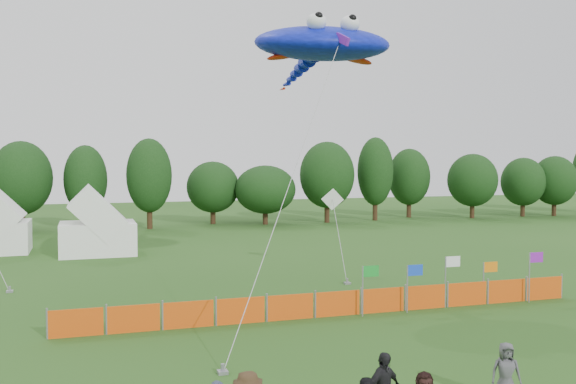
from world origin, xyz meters
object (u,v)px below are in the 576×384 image
object	(u,v)px
barrier_fence	(337,304)
tent_right	(98,228)
stingray_kite	(320,46)
spectator_e	(506,372)

from	to	relation	value
barrier_fence	tent_right	bearing A→B (deg)	113.56
stingray_kite	tent_right	bearing A→B (deg)	123.51
spectator_e	barrier_fence	bearing A→B (deg)	115.59
tent_right	barrier_fence	world-z (taller)	tent_right
barrier_fence	stingray_kite	xyz separation A→B (m)	(1.14, 5.19, 11.17)
tent_right	spectator_e	xyz separation A→B (m)	(9.56, -30.07, -0.96)
tent_right	spectator_e	bearing A→B (deg)	-72.37
barrier_fence	spectator_e	distance (m)	9.85
tent_right	spectator_e	distance (m)	31.57
barrier_fence	spectator_e	world-z (taller)	spectator_e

